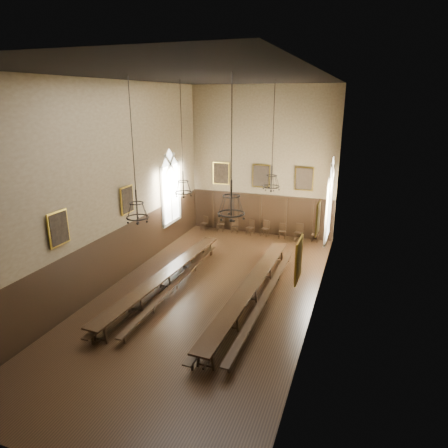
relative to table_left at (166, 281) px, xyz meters
The scene contains 34 objects.
floor 2.06m from the table_left, ahead, with size 9.00×18.00×0.02m, color black.
ceiling 8.85m from the table_left, ahead, with size 9.00×18.00×0.02m, color black.
wall_back 10.09m from the table_left, 77.32° to the left, with size 9.00×0.02×9.00m, color #7B6A4B.
wall_front 10.13m from the table_left, 77.38° to the right, with size 9.00×0.02×9.00m, color #7B6A4B.
wall_left 4.81m from the table_left, behind, with size 0.02×18.00×9.00m, color #7B6A4B.
wall_right 7.72m from the table_left, ahead, with size 0.02×18.00×9.00m, color #7B6A4B.
wainscot_panelling 2.20m from the table_left, ahead, with size 9.00×18.00×2.50m, color black, non-canonical shape.
table_left is the anchor object (origin of this frame).
table_right 3.93m from the table_left, ahead, with size 0.98×10.52×0.82m.
bench_left_outer 0.44m from the table_left, behind, with size 0.36×10.13×0.46m.
bench_left_inner 0.56m from the table_left, ahead, with size 0.44×9.39×0.42m.
bench_right_inner 3.56m from the table_left, ahead, with size 0.54×10.42×0.47m.
bench_right_outer 4.61m from the table_left, ahead, with size 0.39×10.27×0.46m.
chair_0 8.59m from the table_left, 100.64° to the left, with size 0.47×0.47×0.87m.
chair_1 8.56m from the table_left, 93.28° to the left, with size 0.48×0.48×0.95m.
chair_2 8.49m from the table_left, 86.70° to the left, with size 0.45×0.45×0.86m.
chair_3 8.65m from the table_left, 80.00° to the left, with size 0.53×0.53×0.93m.
chair_4 8.88m from the table_left, 73.98° to the left, with size 0.52×0.52×0.97m.
chair_5 9.24m from the table_left, 67.51° to the left, with size 0.45×0.45×0.90m.
chair_6 9.60m from the table_left, 61.75° to the left, with size 0.51×0.51×1.02m.
chair_7 10.18m from the table_left, 57.11° to the left, with size 0.40×0.40×0.88m.
chandelier_back_left 4.48m from the table_left, 89.00° to the left, with size 0.82×0.82×5.13m.
chandelier_back_right 6.61m from the table_left, 35.24° to the left, with size 0.76×0.76×4.71m.
chandelier_front_left 4.60m from the table_left, 84.55° to the right, with size 0.84×0.84×5.11m.
chandelier_front_right 6.68m from the table_left, 34.11° to the right, with size 0.89×0.89×4.48m.
portrait_back_0 9.47m from the table_left, 93.73° to the left, with size 1.10×0.12×1.40m.
portrait_back_1 9.67m from the table_left, 77.14° to the left, with size 1.10×0.12×1.40m.
portrait_back_2 10.53m from the table_left, 62.45° to the left, with size 1.10×0.12×1.40m.
portrait_left_0 4.18m from the table_left, 157.46° to the left, with size 0.12×1.00×1.30m.
portrait_left_1 5.38m from the table_left, 123.81° to the right, with size 0.12×1.00×1.30m.
portrait_right_0 7.27m from the table_left, ahead, with size 0.12×1.00×1.30m.
portrait_right_1 8.02m from the table_left, 28.81° to the right, with size 0.12×1.00×1.30m.
window_right 8.98m from the table_left, 40.34° to the left, with size 0.20×2.20×4.60m, color white, non-canonical shape.
window_left 6.70m from the table_left, 113.73° to the left, with size 0.20×2.20×4.60m, color white, non-canonical shape.
Camera 1 is at (5.98, -14.46, 8.27)m, focal length 32.00 mm.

